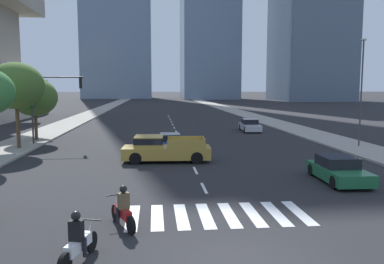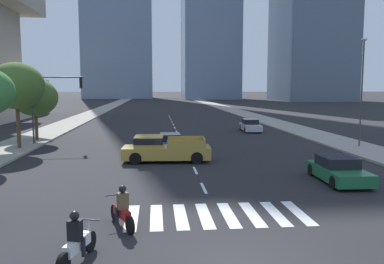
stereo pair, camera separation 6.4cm
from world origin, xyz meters
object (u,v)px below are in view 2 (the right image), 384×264
at_px(sedan_green_0, 338,170).
at_px(sedan_silver_2, 250,126).
at_px(street_lamp_east, 362,85).
at_px(street_tree_third, 35,97).
at_px(sedan_blue_1, 170,142).
at_px(traffic_signal_far, 52,95).
at_px(pickup_truck, 162,149).
at_px(motorcycle_trailing, 122,211).
at_px(street_tree_second, 16,86).
at_px(motorcycle_third, 77,242).

xyz_separation_m(sedan_green_0, sedan_silver_2, (1.06, 22.95, 0.02)).
height_order(street_lamp_east, street_tree_third, street_lamp_east).
distance_m(sedan_blue_1, street_lamp_east, 15.55).
bearing_deg(sedan_silver_2, traffic_signal_far, -62.23).
distance_m(pickup_truck, sedan_blue_1, 4.82).
bearing_deg(sedan_green_0, street_tree_third, -128.63).
relative_size(sedan_blue_1, traffic_signal_far, 0.73).
relative_size(motorcycle_trailing, street_tree_second, 0.30).
bearing_deg(sedan_silver_2, street_tree_third, -69.73).
bearing_deg(traffic_signal_far, street_tree_second, -130.23).
bearing_deg(sedan_green_0, traffic_signal_far, -127.57).
relative_size(motorcycle_third, sedan_green_0, 0.49).
bearing_deg(sedan_green_0, pickup_truck, -123.86).
distance_m(motorcycle_trailing, sedan_silver_2, 30.80).
xyz_separation_m(motorcycle_third, pickup_truck, (2.56, 14.58, 0.23)).
bearing_deg(sedan_blue_1, traffic_signal_far, 70.87).
distance_m(motorcycle_trailing, pickup_truck, 12.02).
xyz_separation_m(sedan_green_0, sedan_blue_1, (-8.12, 11.03, -0.01)).
xyz_separation_m(motorcycle_trailing, street_tree_second, (-9.25, 17.71, 4.28)).
distance_m(traffic_signal_far, street_tree_second, 3.12).
bearing_deg(street_tree_third, street_tree_second, -90.00).
relative_size(motorcycle_trailing, sedan_blue_1, 0.46).
bearing_deg(street_tree_second, motorcycle_third, -67.93).
height_order(sedan_silver_2, street_tree_second, street_tree_second).
bearing_deg(sedan_silver_2, motorcycle_trailing, -18.62).
bearing_deg(street_tree_third, sedan_silver_2, 17.10).
height_order(pickup_truck, street_lamp_east, street_lamp_east).
bearing_deg(sedan_blue_1, motorcycle_third, 170.66).
distance_m(motorcycle_trailing, street_tree_second, 20.44).
distance_m(sedan_green_0, street_tree_third, 25.91).
relative_size(traffic_signal_far, street_tree_third, 1.08).
height_order(motorcycle_third, pickup_truck, pickup_truck).
xyz_separation_m(motorcycle_third, sedan_silver_2, (12.42, 31.27, 0.02)).
bearing_deg(sedan_green_0, motorcycle_trailing, -59.85).
relative_size(sedan_green_0, street_lamp_east, 0.51).
xyz_separation_m(sedan_green_0, street_tree_third, (-19.63, 16.58, 3.31)).
xyz_separation_m(sedan_blue_1, street_lamp_east, (14.92, -0.45, 4.36)).
bearing_deg(motorcycle_trailing, motorcycle_third, 135.14).
relative_size(motorcycle_third, sedan_silver_2, 0.46).
relative_size(sedan_green_0, sedan_blue_1, 1.01).
distance_m(pickup_truck, sedan_silver_2, 19.38).
bearing_deg(street_tree_second, sedan_silver_2, 27.76).
relative_size(motorcycle_trailing, sedan_green_0, 0.46).
height_order(sedan_green_0, street_lamp_east, street_lamp_east).
distance_m(pickup_truck, traffic_signal_far, 12.47).
relative_size(sedan_green_0, sedan_silver_2, 0.93).
height_order(motorcycle_third, traffic_signal_far, traffic_signal_far).
height_order(motorcycle_third, sedan_silver_2, motorcycle_third).
bearing_deg(pickup_truck, traffic_signal_far, -39.48).
xyz_separation_m(sedan_blue_1, street_tree_third, (-11.51, 5.56, 3.31)).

